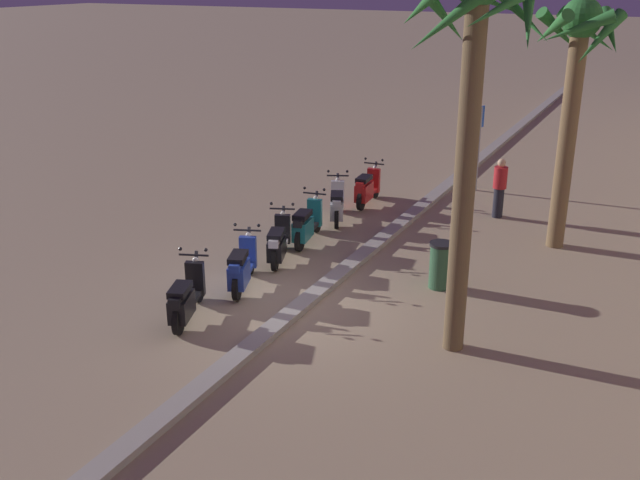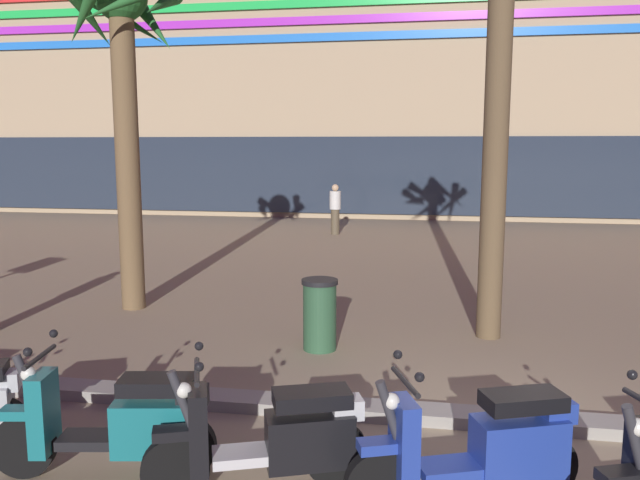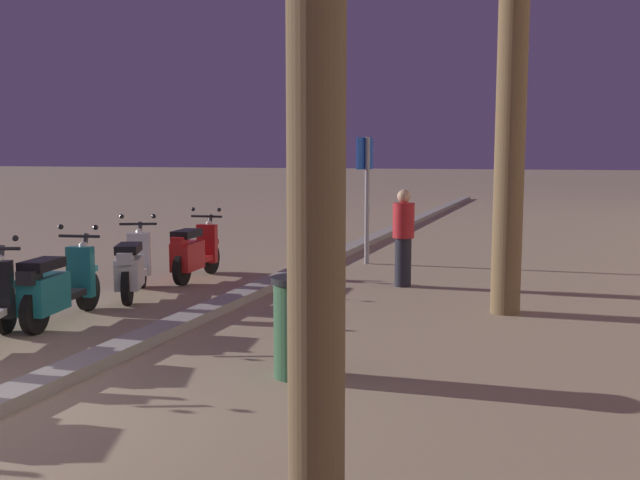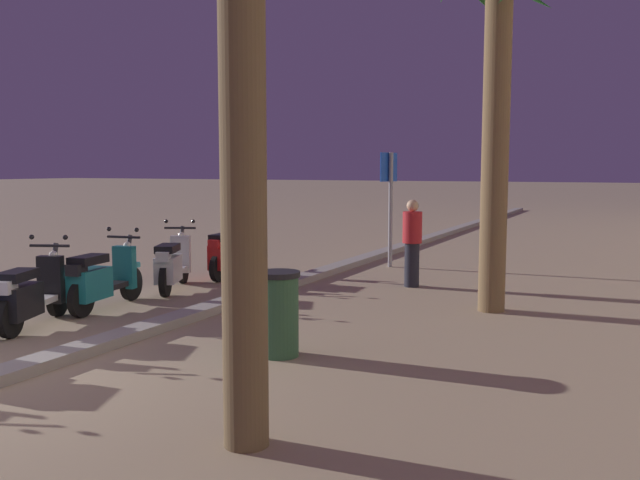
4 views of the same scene
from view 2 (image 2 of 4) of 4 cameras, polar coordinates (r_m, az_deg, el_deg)
name	(u,v)px [view 2 (image 2 of 4)]	position (r m, az deg, el deg)	size (l,w,h in m)	color
ground_plane	(488,437)	(6.43, 14.71, -16.63)	(200.00, 200.00, 0.00)	#9E896B
curb_strip	(486,419)	(6.66, 14.52, -15.13)	(60.00, 0.36, 0.12)	gray
mall_facade_backdrop	(342,33)	(30.44, 1.95, 17.90)	(43.54, 12.80, 15.41)	tan
scooter_teal_last_in_row	(121,424)	(5.64, -17.27, -15.33)	(1.82, 0.65, 1.17)	black
scooter_black_mid_front	(275,438)	(5.21, -4.03, -17.16)	(1.69, 0.84, 1.17)	black
scooter_blue_mid_centre	(484,447)	(5.16, 14.38, -17.43)	(1.74, 0.86, 1.17)	black
palm_tree_mid_walkway	(124,61)	(10.96, -17.04, 14.98)	(1.98, 1.98, 5.45)	brown
pedestrian_window_shopping	(335,208)	(19.42, 1.36, 2.83)	(0.34, 0.34, 1.53)	brown
litter_bin	(320,314)	(8.52, -0.03, -6.59)	(0.48, 0.48, 0.95)	#2D5638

